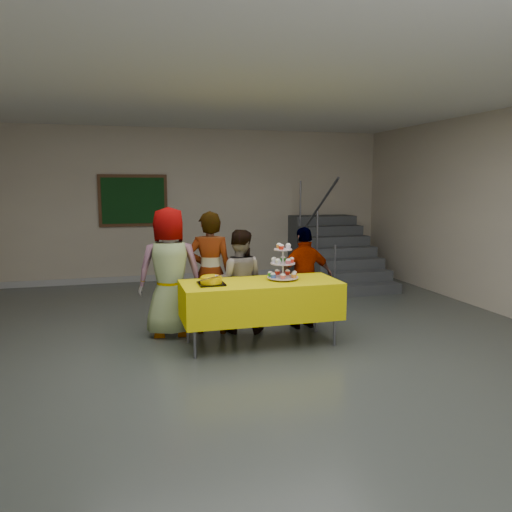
{
  "coord_description": "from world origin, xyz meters",
  "views": [
    {
      "loc": [
        -1.42,
        -4.99,
        1.93
      ],
      "look_at": [
        0.19,
        0.81,
        1.05
      ],
      "focal_mm": 35.0,
      "sensor_mm": 36.0,
      "label": 1
    }
  ],
  "objects_px": {
    "cupcake_stand": "(283,266)",
    "schoolchild_b": "(210,273)",
    "schoolchild_c": "(239,281)",
    "bear_cake": "(211,279)",
    "staircase": "(333,256)",
    "schoolchild_d": "(305,278)",
    "noticeboard": "(133,201)",
    "schoolchild_a": "(170,272)",
    "bake_table": "(260,299)"
  },
  "relations": [
    {
      "from": "bake_table",
      "to": "schoolchild_b",
      "type": "bearing_deg",
      "value": 128.23
    },
    {
      "from": "bear_cake",
      "to": "noticeboard",
      "type": "relative_size",
      "value": 0.28
    },
    {
      "from": "bear_cake",
      "to": "schoolchild_c",
      "type": "bearing_deg",
      "value": 51.43
    },
    {
      "from": "staircase",
      "to": "noticeboard",
      "type": "xyz_separation_m",
      "value": [
        -3.82,
        0.84,
        1.11
      ]
    },
    {
      "from": "bear_cake",
      "to": "schoolchild_b",
      "type": "bearing_deg",
      "value": 80.92
    },
    {
      "from": "schoolchild_a",
      "to": "staircase",
      "type": "bearing_deg",
      "value": -135.56
    },
    {
      "from": "bear_cake",
      "to": "schoolchild_c",
      "type": "distance_m",
      "value": 0.77
    },
    {
      "from": "schoolchild_c",
      "to": "noticeboard",
      "type": "xyz_separation_m",
      "value": [
        -1.19,
        3.77,
        0.93
      ]
    },
    {
      "from": "schoolchild_b",
      "to": "staircase",
      "type": "height_order",
      "value": "staircase"
    },
    {
      "from": "schoolchild_c",
      "to": "schoolchild_b",
      "type": "bearing_deg",
      "value": 10.63
    },
    {
      "from": "schoolchild_d",
      "to": "bear_cake",
      "type": "bearing_deg",
      "value": 18.46
    },
    {
      "from": "bear_cake",
      "to": "noticeboard",
      "type": "distance_m",
      "value": 4.49
    },
    {
      "from": "schoolchild_a",
      "to": "schoolchild_c",
      "type": "height_order",
      "value": "schoolchild_a"
    },
    {
      "from": "schoolchild_b",
      "to": "schoolchild_c",
      "type": "distance_m",
      "value": 0.39
    },
    {
      "from": "bake_table",
      "to": "schoolchild_a",
      "type": "distance_m",
      "value": 1.22
    },
    {
      "from": "schoolchild_c",
      "to": "cupcake_stand",
      "type": "bearing_deg",
      "value": 146.8
    },
    {
      "from": "cupcake_stand",
      "to": "bear_cake",
      "type": "xyz_separation_m",
      "value": [
        -0.89,
        -0.06,
        -0.11
      ]
    },
    {
      "from": "bake_table",
      "to": "noticeboard",
      "type": "relative_size",
      "value": 1.45
    },
    {
      "from": "bake_table",
      "to": "cupcake_stand",
      "type": "height_order",
      "value": "cupcake_stand"
    },
    {
      "from": "schoolchild_b",
      "to": "schoolchild_a",
      "type": "bearing_deg",
      "value": 13.58
    },
    {
      "from": "cupcake_stand",
      "to": "schoolchild_c",
      "type": "relative_size",
      "value": 0.33
    },
    {
      "from": "cupcake_stand",
      "to": "schoolchild_b",
      "type": "height_order",
      "value": "schoolchild_b"
    },
    {
      "from": "bear_cake",
      "to": "staircase",
      "type": "height_order",
      "value": "staircase"
    },
    {
      "from": "schoolchild_b",
      "to": "staircase",
      "type": "relative_size",
      "value": 0.66
    },
    {
      "from": "schoolchild_a",
      "to": "schoolchild_c",
      "type": "xyz_separation_m",
      "value": [
        0.88,
        -0.07,
        -0.15
      ]
    },
    {
      "from": "bear_cake",
      "to": "schoolchild_d",
      "type": "relative_size",
      "value": 0.26
    },
    {
      "from": "noticeboard",
      "to": "schoolchild_b",
      "type": "bearing_deg",
      "value": -77.59
    },
    {
      "from": "bake_table",
      "to": "schoolchild_d",
      "type": "height_order",
      "value": "schoolchild_d"
    },
    {
      "from": "schoolchild_b",
      "to": "noticeboard",
      "type": "height_order",
      "value": "noticeboard"
    },
    {
      "from": "schoolchild_d",
      "to": "staircase",
      "type": "distance_m",
      "value": 3.46
    },
    {
      "from": "schoolchild_a",
      "to": "noticeboard",
      "type": "xyz_separation_m",
      "value": [
        -0.31,
        3.7,
        0.78
      ]
    },
    {
      "from": "schoolchild_b",
      "to": "cupcake_stand",
      "type": "bearing_deg",
      "value": 159.33
    },
    {
      "from": "cupcake_stand",
      "to": "schoolchild_d",
      "type": "bearing_deg",
      "value": 45.66
    },
    {
      "from": "bear_cake",
      "to": "staircase",
      "type": "relative_size",
      "value": 0.15
    },
    {
      "from": "schoolchild_d",
      "to": "noticeboard",
      "type": "height_order",
      "value": "noticeboard"
    },
    {
      "from": "bear_cake",
      "to": "schoolchild_a",
      "type": "bearing_deg",
      "value": 121.72
    },
    {
      "from": "schoolchild_c",
      "to": "schoolchild_d",
      "type": "relative_size",
      "value": 0.99
    },
    {
      "from": "bake_table",
      "to": "schoolchild_c",
      "type": "xyz_separation_m",
      "value": [
        -0.13,
        0.58,
        0.12
      ]
    },
    {
      "from": "cupcake_stand",
      "to": "schoolchild_c",
      "type": "height_order",
      "value": "schoolchild_c"
    },
    {
      "from": "cupcake_stand",
      "to": "schoolchild_c",
      "type": "bearing_deg",
      "value": 128.39
    },
    {
      "from": "cupcake_stand",
      "to": "staircase",
      "type": "xyz_separation_m",
      "value": [
        2.21,
        3.47,
        -0.45
      ]
    },
    {
      "from": "bear_cake",
      "to": "schoolchild_c",
      "type": "relative_size",
      "value": 0.27
    },
    {
      "from": "bake_table",
      "to": "schoolchild_b",
      "type": "relative_size",
      "value": 1.19
    },
    {
      "from": "schoolchild_b",
      "to": "schoolchild_c",
      "type": "relative_size",
      "value": 1.18
    },
    {
      "from": "schoolchild_c",
      "to": "schoolchild_d",
      "type": "bearing_deg",
      "value": -164.42
    },
    {
      "from": "schoolchild_a",
      "to": "schoolchild_b",
      "type": "bearing_deg",
      "value": -176.9
    },
    {
      "from": "bear_cake",
      "to": "noticeboard",
      "type": "height_order",
      "value": "noticeboard"
    },
    {
      "from": "schoolchild_c",
      "to": "schoolchild_d",
      "type": "height_order",
      "value": "schoolchild_d"
    },
    {
      "from": "bear_cake",
      "to": "bake_table",
      "type": "bearing_deg",
      "value": 1.36
    },
    {
      "from": "schoolchild_d",
      "to": "schoolchild_c",
      "type": "bearing_deg",
      "value": -6.16
    }
  ]
}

